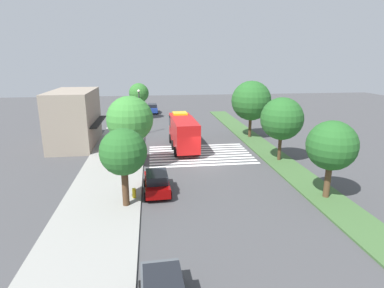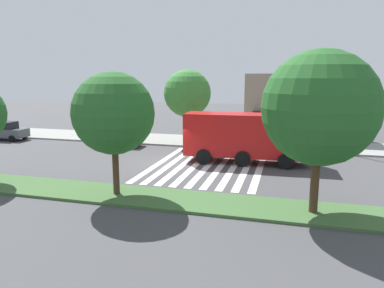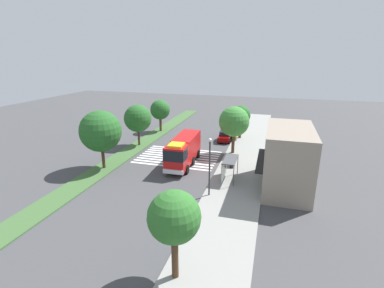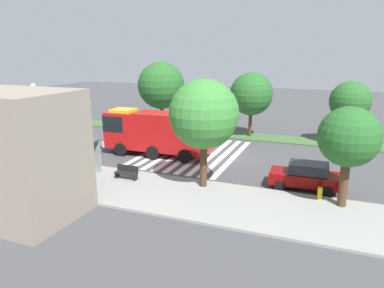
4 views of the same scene
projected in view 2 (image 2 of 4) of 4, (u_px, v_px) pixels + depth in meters
The scene contains 16 objects.
ground_plane at pixel (170, 163), 25.82m from camera, with size 120.00×120.00×0.00m, color #424244.
sidewalk at pixel (199, 141), 34.31m from camera, with size 60.00×5.73×0.14m, color gray.
median_strip at pixel (123, 195), 18.60m from camera, with size 60.00×3.00×0.14m, color #3D6033.
crosswalk at pixel (208, 166), 25.07m from camera, with size 7.65×10.99×0.01m.
fire_truck at pixel (250, 135), 25.49m from camera, with size 9.14×2.94×3.75m.
parked_car_west at pixel (5, 131), 35.22m from camera, with size 4.33×2.12×1.84m.
parked_car_mid at pixel (117, 137), 32.03m from camera, with size 4.27×2.16×1.70m.
bus_stop_shelter at pixel (291, 127), 30.63m from camera, with size 3.50×1.40×2.46m.
bench_near_shelter at pixel (245, 140), 31.88m from camera, with size 1.60×0.50×0.90m.
street_lamp at pixel (350, 109), 28.14m from camera, with size 0.36×0.36×5.99m.
storefront_building at pixel (292, 106), 36.42m from camera, with size 9.37×5.49×6.54m.
sidewalk_tree_far_west at pixel (107, 100), 34.09m from camera, with size 3.22×3.22×5.52m.
sidewalk_tree_west at pixel (187, 94), 31.85m from camera, with size 4.26×4.26×6.74m.
median_tree_west at pixel (114, 113), 17.89m from camera, with size 4.21×4.21×6.34m.
median_tree_center at pixel (320, 108), 15.24m from camera, with size 5.05×5.05×7.26m.
fire_hydrant at pixel (117, 137), 33.97m from camera, with size 0.28×0.28×0.70m, color gold.
Camera 2 is at (8.20, -23.79, 6.17)m, focal length 33.02 mm.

